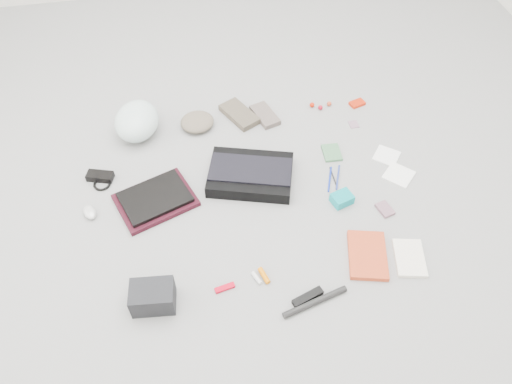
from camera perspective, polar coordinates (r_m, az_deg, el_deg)
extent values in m
plane|color=gray|center=(2.34, 0.00, -0.79)|extent=(4.00, 4.00, 0.00)
cube|color=black|center=(2.39, -0.63, 1.99)|extent=(0.46, 0.38, 0.07)
cube|color=black|center=(2.36, -0.64, 2.61)|extent=(0.42, 0.28, 0.01)
cube|color=#330B16|center=(2.36, -11.39, -0.93)|extent=(0.41, 0.36, 0.02)
cube|color=black|center=(2.35, -11.47, -0.60)|extent=(0.36, 0.31, 0.02)
ellipsoid|color=white|center=(2.66, -13.46, 7.90)|extent=(0.29, 0.33, 0.17)
ellipsoid|color=#6C6050|center=(2.68, -6.74, 7.96)|extent=(0.22, 0.21, 0.06)
cube|color=brown|center=(2.73, -1.92, 8.86)|extent=(0.21, 0.26, 0.03)
cube|color=#655751|center=(2.72, 1.02, 8.77)|extent=(0.15, 0.21, 0.03)
cube|color=black|center=(2.52, -17.39, 1.72)|extent=(0.14, 0.09, 0.03)
torus|color=black|center=(2.50, -17.18, 0.87)|extent=(0.10, 0.10, 0.01)
ellipsoid|color=beige|center=(2.39, -18.47, -2.21)|extent=(0.08, 0.10, 0.03)
cube|color=black|center=(2.03, -11.71, -11.64)|extent=(0.18, 0.14, 0.11)
cube|color=#BD0017|center=(2.07, -3.58, -10.87)|extent=(0.09, 0.04, 0.01)
cylinder|color=silver|center=(2.09, 0.06, -9.79)|extent=(0.04, 0.06, 0.02)
cylinder|color=orange|center=(2.09, 0.92, -9.53)|extent=(0.04, 0.08, 0.02)
cube|color=black|center=(2.05, 5.93, -11.88)|extent=(0.14, 0.07, 0.03)
cylinder|color=black|center=(2.04, 6.76, -12.36)|extent=(0.28, 0.10, 0.03)
cube|color=#D54521|center=(2.19, 12.62, -7.06)|extent=(0.21, 0.27, 0.02)
cube|color=white|center=(2.23, 17.14, -7.23)|extent=(0.16, 0.21, 0.02)
cube|color=#40724A|center=(2.56, 8.65, 4.47)|extent=(0.09, 0.12, 0.01)
cylinder|color=#10299E|center=(2.44, 8.43, 1.47)|extent=(0.07, 0.15, 0.01)
cylinder|color=black|center=(2.45, 8.81, 1.77)|extent=(0.01, 0.12, 0.01)
cylinder|color=navy|center=(2.45, 9.34, 1.68)|extent=(0.07, 0.15, 0.01)
cube|color=#08969E|center=(2.34, 9.79, -0.76)|extent=(0.11, 0.10, 0.05)
cube|color=#875E6E|center=(2.36, 14.51, -1.92)|extent=(0.08, 0.10, 0.02)
cube|color=white|center=(2.60, 14.70, 4.02)|extent=(0.16, 0.16, 0.01)
cube|color=white|center=(2.53, 16.01, 1.89)|extent=(0.18, 0.18, 0.01)
sphere|color=red|center=(2.81, 6.42, 9.87)|extent=(0.03, 0.03, 0.03)
sphere|color=maroon|center=(2.80, 7.37, 9.56)|extent=(0.03, 0.03, 0.03)
sphere|color=#AF3C20|center=(2.83, 8.37, 9.96)|extent=(0.03, 0.03, 0.03)
cube|color=red|center=(2.86, 11.48, 9.90)|extent=(0.09, 0.07, 0.02)
cube|color=gray|center=(2.74, 11.10, 7.60)|extent=(0.05, 0.06, 0.00)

